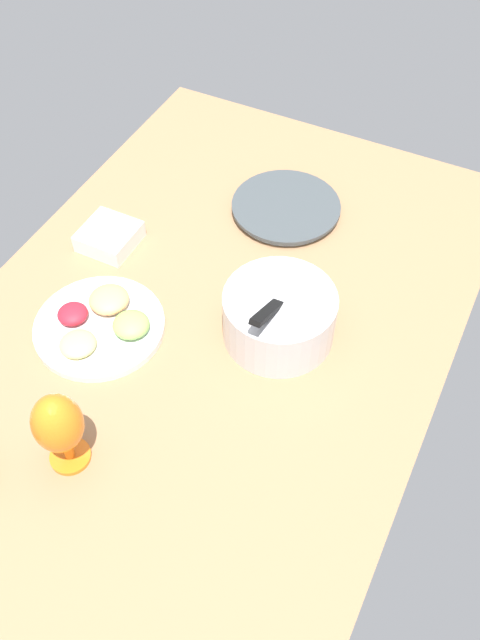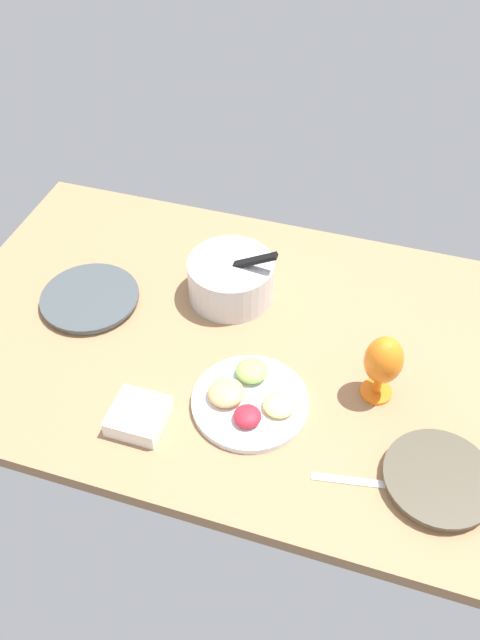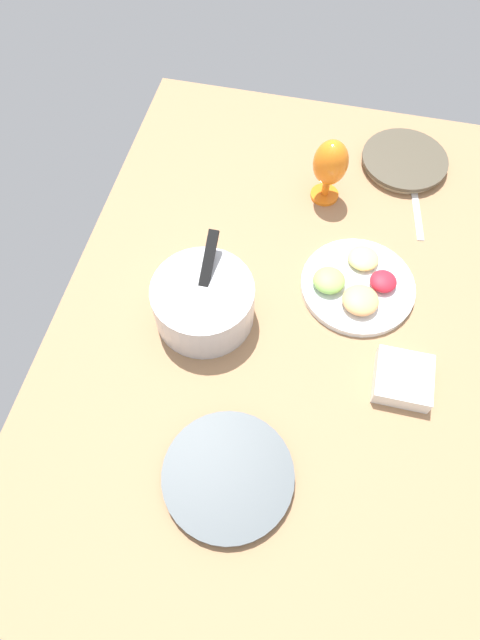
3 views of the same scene
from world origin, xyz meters
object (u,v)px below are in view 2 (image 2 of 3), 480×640
mixing_bowl (231,278)px  hurricane_glass_orange (383,362)px  square_bowl_white (138,415)px  dinner_plate_left (90,299)px  fruit_platter (249,399)px  dinner_plate_right (439,479)px

mixing_bowl → hurricane_glass_orange: hurricane_glass_orange is taller
mixing_bowl → square_bowl_white: size_ratio=1.98×
square_bowl_white → hurricane_glass_orange: bearing=25.8°
square_bowl_white → dinner_plate_left: bearing=131.3°
mixing_bowl → square_bowl_white: mixing_bowl is taller
fruit_platter → square_bowl_white: fruit_platter is taller
hurricane_glass_orange → mixing_bowl: bearing=152.9°
dinner_plate_left → mixing_bowl: (37.31, 14.74, 5.23)cm
dinner_plate_right → hurricane_glass_orange: size_ratio=1.28×
square_bowl_white → fruit_platter: bearing=29.2°
hurricane_glass_orange → square_bowl_white: hurricane_glass_orange is taller
dinner_plate_right → square_bowl_white: square_bowl_white is taller
dinner_plate_right → fruit_platter: 47.10cm
mixing_bowl → hurricane_glass_orange: bearing=-27.1°
mixing_bowl → hurricane_glass_orange: size_ratio=1.30×
hurricane_glass_orange → square_bowl_white: size_ratio=1.52×
hurricane_glass_orange → fruit_platter: bearing=-157.1°
mixing_bowl → fruit_platter: 39.21cm
dinner_plate_right → mixing_bowl: mixing_bowl is taller
dinner_plate_left → square_bowl_white: bearing=-48.7°
fruit_platter → square_bowl_white: (-23.51, -13.14, 0.74)cm
fruit_platter → dinner_plate_left: bearing=158.7°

